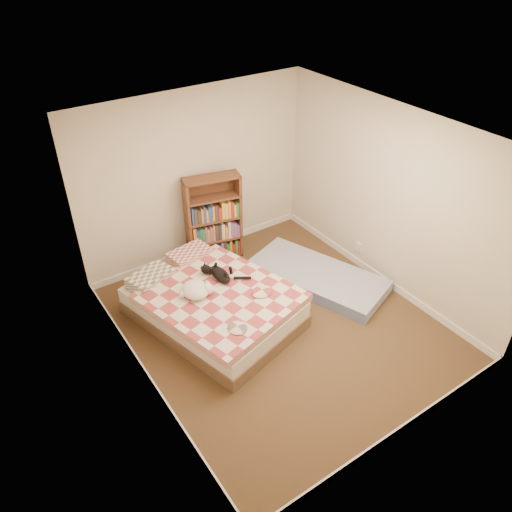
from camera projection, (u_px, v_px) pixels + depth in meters
room at (280, 245)px, 5.66m from camera, size 3.51×4.01×2.51m
bed at (212, 303)px, 6.29m from camera, size 1.90×2.33×0.54m
bookshelf at (213, 228)px, 7.30m from camera, size 0.86×0.44×1.33m
floor_mattress at (317, 277)px, 7.01m from camera, size 1.46×2.08×0.17m
black_cat at (219, 273)px, 6.30m from camera, size 0.34×0.66×0.15m
white_dog at (197, 290)px, 5.99m from camera, size 0.39×0.42×0.17m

